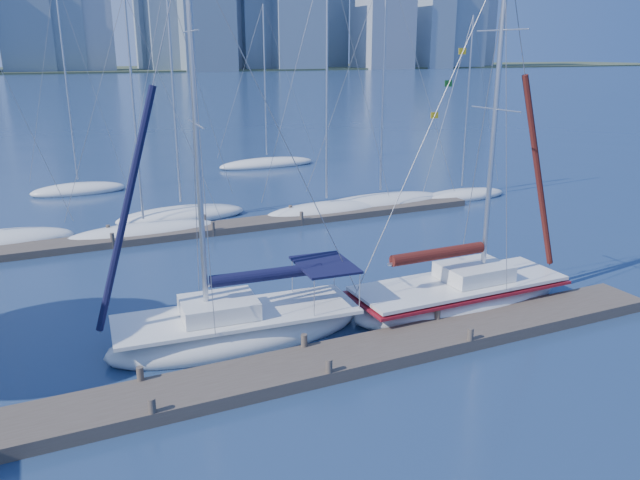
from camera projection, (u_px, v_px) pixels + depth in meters
name	position (u px, v px, depth m)	size (l,w,h in m)	color
ground	(316.00, 370.00, 18.82)	(700.00, 700.00, 0.00)	navy
near_dock	(316.00, 365.00, 18.76)	(26.00, 2.00, 0.40)	#4A4036
far_dock	(227.00, 227.00, 33.47)	(30.00, 1.80, 0.36)	#4A4036
far_shore	(39.00, 71.00, 296.93)	(800.00, 100.00, 1.50)	#38472D
sailboat_navy	(237.00, 314.00, 20.46)	(8.74, 3.39, 12.85)	white
sailboat_maroon	(460.00, 283.00, 23.17)	(8.85, 2.91, 13.04)	white
bg_boat_1	(144.00, 232.00, 32.32)	(8.16, 4.53, 12.18)	white
bg_boat_2	(182.00, 215.00, 35.57)	(7.67, 4.70, 13.28)	white
bg_boat_3	(327.00, 210.00, 36.58)	(7.95, 3.91, 15.00)	white
bg_boat_4	(380.00, 202.00, 38.45)	(9.30, 5.92, 14.56)	white
bg_boat_5	(461.00, 195.00, 40.55)	(6.82, 2.72, 11.61)	white
bg_boat_6	(79.00, 189.00, 42.15)	(6.46, 3.64, 14.02)	white
bg_boat_7	(267.00, 163.00, 51.87)	(8.42, 3.38, 13.07)	white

